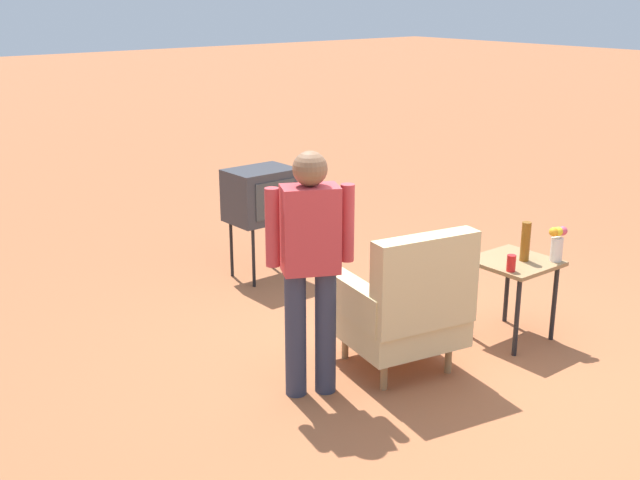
{
  "coord_description": "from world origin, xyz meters",
  "views": [
    {
      "loc": [
        3.81,
        3.5,
        2.58
      ],
      "look_at": [
        0.03,
        -1.24,
        0.65
      ],
      "focal_mm": 44.3,
      "sensor_mm": 36.0,
      "label": 1
    }
  ],
  "objects_px": {
    "armchair": "(405,305)",
    "bottle_tall_amber": "(525,242)",
    "tv_on_stand": "(261,196)",
    "flower_vase": "(557,242)",
    "person_standing": "(310,260)",
    "soda_can_red": "(511,263)",
    "side_table": "(514,272)"
  },
  "relations": [
    {
      "from": "side_table",
      "to": "armchair",
      "type": "bearing_deg",
      "value": -5.94
    },
    {
      "from": "armchair",
      "to": "flower_vase",
      "type": "distance_m",
      "value": 1.33
    },
    {
      "from": "armchair",
      "to": "soda_can_red",
      "type": "bearing_deg",
      "value": 163.44
    },
    {
      "from": "side_table",
      "to": "person_standing",
      "type": "bearing_deg",
      "value": -8.95
    },
    {
      "from": "bottle_tall_amber",
      "to": "soda_can_red",
      "type": "bearing_deg",
      "value": 18.11
    },
    {
      "from": "side_table",
      "to": "bottle_tall_amber",
      "type": "height_order",
      "value": "bottle_tall_amber"
    },
    {
      "from": "side_table",
      "to": "person_standing",
      "type": "xyz_separation_m",
      "value": [
        1.74,
        -0.27,
        0.4
      ]
    },
    {
      "from": "soda_can_red",
      "to": "bottle_tall_amber",
      "type": "distance_m",
      "value": 0.29
    },
    {
      "from": "armchair",
      "to": "flower_vase",
      "type": "bearing_deg",
      "value": 166.33
    },
    {
      "from": "soda_can_red",
      "to": "flower_vase",
      "type": "distance_m",
      "value": 0.46
    },
    {
      "from": "person_standing",
      "to": "flower_vase",
      "type": "height_order",
      "value": "person_standing"
    },
    {
      "from": "bottle_tall_amber",
      "to": "flower_vase",
      "type": "distance_m",
      "value": 0.24
    },
    {
      "from": "person_standing",
      "to": "soda_can_red",
      "type": "distance_m",
      "value": 1.59
    },
    {
      "from": "soda_can_red",
      "to": "bottle_tall_amber",
      "type": "relative_size",
      "value": 0.41
    },
    {
      "from": "person_standing",
      "to": "soda_can_red",
      "type": "bearing_deg",
      "value": 164.93
    },
    {
      "from": "armchair",
      "to": "flower_vase",
      "type": "xyz_separation_m",
      "value": [
        -1.26,
        0.31,
        0.28
      ]
    },
    {
      "from": "side_table",
      "to": "soda_can_red",
      "type": "distance_m",
      "value": 0.3
    },
    {
      "from": "person_standing",
      "to": "bottle_tall_amber",
      "type": "xyz_separation_m",
      "value": [
        -1.78,
        0.32,
        -0.15
      ]
    },
    {
      "from": "soda_can_red",
      "to": "armchair",
      "type": "bearing_deg",
      "value": -16.56
    },
    {
      "from": "person_standing",
      "to": "bottle_tall_amber",
      "type": "relative_size",
      "value": 5.47
    },
    {
      "from": "armchair",
      "to": "person_standing",
      "type": "height_order",
      "value": "person_standing"
    },
    {
      "from": "armchair",
      "to": "tv_on_stand",
      "type": "bearing_deg",
      "value": -98.32
    },
    {
      "from": "side_table",
      "to": "tv_on_stand",
      "type": "height_order",
      "value": "tv_on_stand"
    },
    {
      "from": "side_table",
      "to": "tv_on_stand",
      "type": "relative_size",
      "value": 0.62
    },
    {
      "from": "soda_can_red",
      "to": "bottle_tall_amber",
      "type": "height_order",
      "value": "bottle_tall_amber"
    },
    {
      "from": "armchair",
      "to": "bottle_tall_amber",
      "type": "relative_size",
      "value": 3.53
    },
    {
      "from": "flower_vase",
      "to": "armchair",
      "type": "bearing_deg",
      "value": -13.67
    },
    {
      "from": "armchair",
      "to": "bottle_tall_amber",
      "type": "xyz_separation_m",
      "value": [
        -1.08,
        0.16,
        0.29
      ]
    },
    {
      "from": "soda_can_red",
      "to": "flower_vase",
      "type": "xyz_separation_m",
      "value": [
        -0.45,
        0.06,
        0.09
      ]
    },
    {
      "from": "flower_vase",
      "to": "tv_on_stand",
      "type": "bearing_deg",
      "value": -69.61
    },
    {
      "from": "armchair",
      "to": "tv_on_stand",
      "type": "relative_size",
      "value": 1.03
    },
    {
      "from": "tv_on_stand",
      "to": "flower_vase",
      "type": "relative_size",
      "value": 3.89
    }
  ]
}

